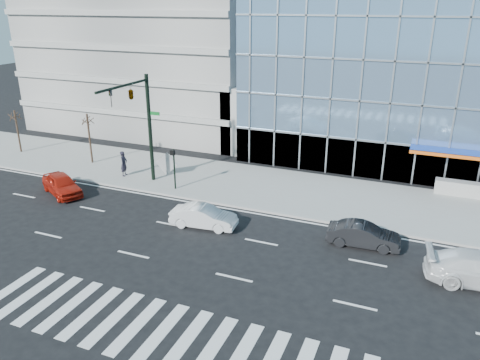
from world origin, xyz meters
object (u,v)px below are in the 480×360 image
Objects in this scene: street_tree_near at (88,121)px; tilted_panel at (167,164)px; street_tree_far at (15,116)px; traffic_signal at (137,106)px; red_sedan at (62,184)px; pedestrian at (124,164)px; dark_sedan at (364,235)px; white_sedan at (204,217)px; ped_signal_post at (174,163)px.

street_tree_near reaches higher than tilted_panel.
traffic_signal is at bearing -11.05° from street_tree_far.
traffic_signal is at bearing -26.94° from red_sedan.
street_tree_far is 2.98× the size of tilted_panel.
dark_sedan is at bearing -112.79° from pedestrian.
street_tree_far is 15.61m from tilted_panel.
red_sedan is at bearing -69.22° from street_tree_near.
white_sedan is (14.05, -6.97, -3.11)m from street_tree_near.
street_tree_near is 8.01m from street_tree_far.
street_tree_far is 23.29m from white_sedan.
red_sedan is 7.87m from tilted_panel.
traffic_signal is 5.79m from pedestrian.
tilted_panel is at bearing -0.63° from street_tree_far.
street_tree_far is 0.95× the size of dark_sedan.
dark_sedan is (13.96, -3.14, -1.47)m from ped_signal_post.
street_tree_far is (-8.00, 0.00, -0.33)m from street_tree_near.
traffic_signal is 4.04× the size of pedestrian.
tilted_panel is (15.43, -0.17, -2.38)m from street_tree_far.
white_sedan is 2.07× the size of pedestrian.
traffic_signal reaches higher than tilted_panel.
street_tree_far is 0.89× the size of red_sedan.
street_tree_near is 7.91m from tilted_panel.
traffic_signal reaches higher than dark_sedan.
red_sedan is (-4.66, -3.23, -5.43)m from traffic_signal.
traffic_signal reaches higher than street_tree_far.
pedestrian reaches higher than red_sedan.
street_tree_near reaches higher than dark_sedan.
dark_sedan is 2.05× the size of pedestrian.
ped_signal_post is at bearing -34.92° from red_sedan.
dark_sedan is at bearing -60.38° from red_sedan.
white_sedan is at bearing -129.80° from pedestrian.
pedestrian is at bearing 3.48° from red_sedan.
dark_sedan is at bearing -13.65° from street_tree_near.
street_tree_near is 0.98× the size of red_sedan.
traffic_signal is 1.96× the size of white_sedan.
street_tree_near is 15.99m from white_sedan.
tilted_panel is at bearing 130.93° from ped_signal_post.
tilted_panel is at bearing -11.98° from red_sedan.
pedestrian is (-2.55, 1.32, -5.02)m from traffic_signal.
red_sedan is at bearing 144.46° from pedestrian.
pedestrian reaches higher than white_sedan.
traffic_signal reaches higher than ped_signal_post.
street_tree_near is 1.04× the size of dark_sedan.
traffic_signal reaches higher than red_sedan.
ped_signal_post is at bearing -8.31° from street_tree_far.
street_tree_far is 1.96× the size of pedestrian.
traffic_signal is 1.97× the size of dark_sedan.
pedestrian is at bearing 54.73° from white_sedan.
red_sedan is at bearing -30.79° from street_tree_far.
red_sedan is (-7.16, -3.60, -1.40)m from ped_signal_post.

